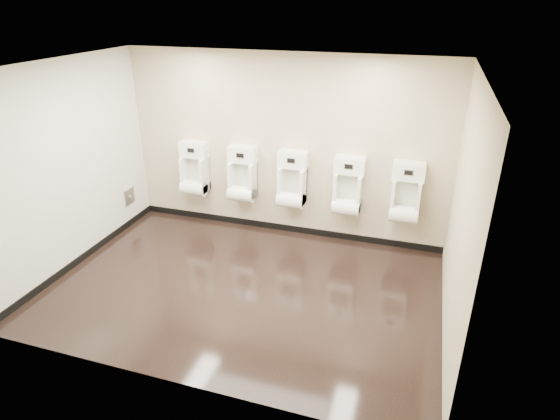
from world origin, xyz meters
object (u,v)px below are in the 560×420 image
at_px(urinal_1, 242,178).
at_px(urinal_3, 348,190).
at_px(access_panel, 129,196).
at_px(urinal_2, 292,184).
at_px(urinal_4, 406,197).
at_px(urinal_0, 195,172).

relative_size(urinal_1, urinal_3, 1.00).
relative_size(access_panel, urinal_2, 0.29).
xyz_separation_m(urinal_1, urinal_4, (2.50, 0.00, 0.00)).
height_order(access_panel, urinal_3, urinal_3).
bearing_deg(urinal_1, urinal_3, 0.00).
distance_m(access_panel, urinal_0, 1.16).
bearing_deg(urinal_4, urinal_1, 180.00).
relative_size(urinal_2, urinal_3, 1.00).
distance_m(urinal_1, urinal_2, 0.81).
bearing_deg(urinal_2, urinal_1, 180.00).
bearing_deg(access_panel, urinal_0, 21.30).
bearing_deg(urinal_0, urinal_4, 0.00).
relative_size(urinal_0, urinal_2, 1.00).
relative_size(urinal_2, urinal_4, 1.00).
xyz_separation_m(access_panel, urinal_0, (1.02, 0.40, 0.39)).
relative_size(urinal_1, urinal_4, 1.00).
height_order(urinal_1, urinal_4, same).
xyz_separation_m(urinal_0, urinal_3, (2.50, 0.00, 0.00)).
height_order(urinal_2, urinal_4, same).
xyz_separation_m(access_panel, urinal_4, (4.36, 0.40, 0.39)).
bearing_deg(urinal_3, urinal_0, 180.00).
bearing_deg(urinal_0, urinal_1, 0.00).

